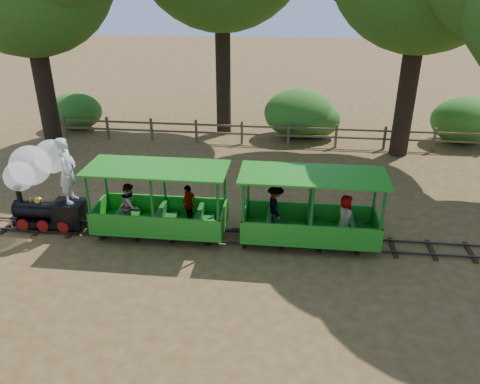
# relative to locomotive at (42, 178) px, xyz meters

# --- Properties ---
(ground) EXTENTS (90.00, 90.00, 0.00)m
(ground) POSITION_rel_locomotive_xyz_m (5.75, -0.08, -1.57)
(ground) COLOR olive
(ground) RESTS_ON ground
(track) EXTENTS (22.00, 1.00, 0.10)m
(track) POSITION_rel_locomotive_xyz_m (5.75, -0.08, -1.50)
(track) COLOR #3F3D3A
(track) RESTS_ON ground
(locomotive) EXTENTS (2.36, 1.11, 2.82)m
(locomotive) POSITION_rel_locomotive_xyz_m (0.00, 0.00, 0.00)
(locomotive) COLOR black
(locomotive) RESTS_ON ground
(carriage_front) EXTENTS (3.80, 1.55, 1.97)m
(carriage_front) POSITION_rel_locomotive_xyz_m (3.30, -0.12, -0.75)
(carriage_front) COLOR #24921F
(carriage_front) RESTS_ON track
(carriage_rear) EXTENTS (3.80, 1.55, 1.97)m
(carriage_rear) POSITION_rel_locomotive_xyz_m (7.40, -0.05, -0.75)
(carriage_rear) COLOR #24921F
(carriage_rear) RESTS_ON track
(fence) EXTENTS (18.10, 0.10, 1.00)m
(fence) POSITION_rel_locomotive_xyz_m (5.75, 7.92, -0.99)
(fence) COLOR brown
(fence) RESTS_ON ground
(shrub_west) EXTENTS (2.47, 1.90, 1.71)m
(shrub_west) POSITION_rel_locomotive_xyz_m (-3.25, 9.22, -0.71)
(shrub_west) COLOR #2D6B1E
(shrub_west) RESTS_ON ground
(shrub_mid_w) EXTENTS (3.09, 2.38, 2.14)m
(shrub_mid_w) POSITION_rel_locomotive_xyz_m (7.15, 9.22, -0.50)
(shrub_mid_w) COLOR #2D6B1E
(shrub_mid_w) RESTS_ON ground
(shrub_mid_e) EXTENTS (2.37, 1.82, 1.64)m
(shrub_mid_e) POSITION_rel_locomotive_xyz_m (7.82, 9.22, -0.75)
(shrub_mid_e) COLOR #2D6B1E
(shrub_mid_e) RESTS_ON ground
(shrub_east) EXTENTS (2.87, 2.21, 1.99)m
(shrub_east) POSITION_rel_locomotive_xyz_m (14.27, 9.22, -0.57)
(shrub_east) COLOR #2D6B1E
(shrub_east) RESTS_ON ground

